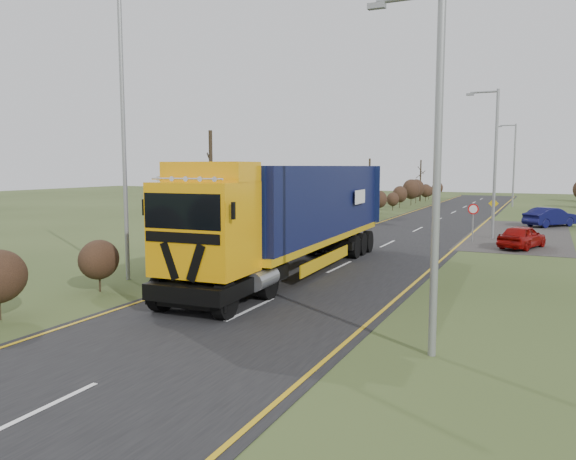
% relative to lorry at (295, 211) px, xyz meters
% --- Properties ---
extents(ground, '(160.00, 160.00, 0.00)m').
position_rel_lorry_xyz_m(ground, '(1.28, -2.07, -2.56)').
color(ground, '#31401B').
rests_on(ground, ground).
extents(road, '(8.00, 120.00, 0.02)m').
position_rel_lorry_xyz_m(road, '(1.28, 7.93, -2.55)').
color(road, black).
rests_on(road, ground).
extents(layby, '(6.00, 18.00, 0.02)m').
position_rel_lorry_xyz_m(layby, '(7.78, 17.93, -2.54)').
color(layby, '#2C2A27').
rests_on(layby, ground).
extents(lane_markings, '(7.52, 116.00, 0.01)m').
position_rel_lorry_xyz_m(lane_markings, '(1.28, 7.62, -2.53)').
color(lane_markings, '#C49812').
rests_on(lane_markings, road).
extents(hedgerow, '(2.24, 102.04, 6.05)m').
position_rel_lorry_xyz_m(hedgerow, '(-4.72, 5.82, -0.94)').
color(hedgerow, black).
rests_on(hedgerow, ground).
extents(lorry, '(3.23, 16.25, 4.50)m').
position_rel_lorry_xyz_m(lorry, '(0.00, 0.00, 0.00)').
color(lorry, black).
rests_on(lorry, ground).
extents(car_red_hatchback, '(2.59, 3.96, 1.25)m').
position_rel_lorry_xyz_m(car_red_hatchback, '(8.20, 11.31, -1.93)').
color(car_red_hatchback, '#880806').
rests_on(car_red_hatchback, ground).
extents(car_blue_sedan, '(3.79, 4.17, 1.38)m').
position_rel_lorry_xyz_m(car_blue_sedan, '(9.58, 23.95, -1.87)').
color(car_blue_sedan, '#0A0B3A').
rests_on(car_blue_sedan, ground).
extents(streetlight_near, '(1.76, 0.18, 8.22)m').
position_rel_lorry_xyz_m(streetlight_near, '(6.98, -7.94, 1.95)').
color(streetlight_near, gray).
rests_on(streetlight_near, ground).
extents(streetlight_mid, '(1.90, 0.18, 8.92)m').
position_rel_lorry_xyz_m(streetlight_mid, '(6.27, 15.15, 2.35)').
color(streetlight_mid, gray).
rests_on(streetlight_mid, ground).
extents(streetlight_far, '(1.89, 0.18, 8.87)m').
position_rel_lorry_xyz_m(streetlight_far, '(5.77, 44.40, 2.33)').
color(streetlight_far, gray).
rests_on(streetlight_far, ground).
extents(left_pole, '(0.16, 0.16, 11.28)m').
position_rel_lorry_xyz_m(left_pole, '(-5.28, -3.99, 3.09)').
color(left_pole, gray).
rests_on(left_pole, ground).
extents(speed_sign, '(0.61, 0.10, 2.22)m').
position_rel_lorry_xyz_m(speed_sign, '(5.48, 12.94, -1.02)').
color(speed_sign, gray).
rests_on(speed_sign, ground).
extents(warning_board, '(0.73, 0.11, 1.92)m').
position_rel_lorry_xyz_m(warning_board, '(5.62, 24.35, -1.38)').
color(warning_board, gray).
rests_on(warning_board, ground).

